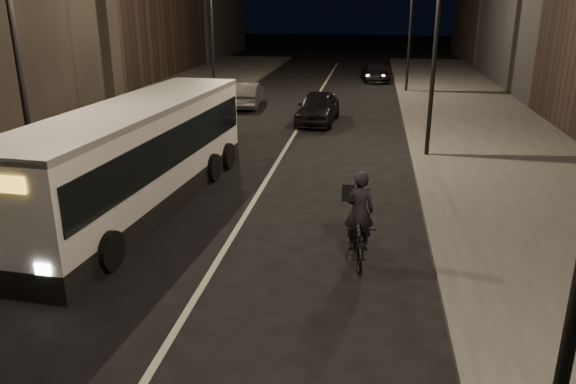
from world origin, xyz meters
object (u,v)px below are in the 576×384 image
(streetlight_right_mid, at_px, (430,13))
(city_bus, at_px, (138,153))
(car_far, at_px, (376,72))
(car_mid, at_px, (247,95))
(streetlight_right_far, at_px, (407,7))
(cyclist_on_bicycle, at_px, (358,232))
(car_near, at_px, (318,107))
(streetlight_left_near, at_px, (22,19))
(streetlight_left_far, at_px, (215,8))

(streetlight_right_mid, relative_size, city_bus, 0.71)
(car_far, bearing_deg, car_mid, -128.55)
(streetlight_right_mid, bearing_deg, streetlight_right_far, 90.00)
(cyclist_on_bicycle, bearing_deg, city_bus, 149.21)
(streetlight_right_far, relative_size, car_near, 1.81)
(streetlight_left_near, distance_m, streetlight_left_far, 18.00)
(streetlight_left_near, height_order, car_near, streetlight_left_near)
(city_bus, relative_size, car_far, 2.55)
(city_bus, bearing_deg, streetlight_right_far, 73.79)
(streetlight_right_mid, distance_m, city_bus, 11.44)
(streetlight_right_far, bearing_deg, streetlight_right_mid, -90.00)
(streetlight_right_far, xyz_separation_m, streetlight_left_near, (-10.66, -24.00, 0.00))
(streetlight_right_far, bearing_deg, streetlight_left_near, -113.96)
(streetlight_right_mid, xyz_separation_m, cyclist_on_bicycle, (-2.09, -9.44, -4.61))
(streetlight_right_far, relative_size, car_far, 1.82)
(streetlight_right_mid, bearing_deg, car_far, 94.61)
(streetlight_left_near, distance_m, city_bus, 4.49)
(streetlight_right_mid, height_order, streetlight_left_far, same)
(car_far, bearing_deg, city_bus, -110.73)
(streetlight_left_far, relative_size, cyclist_on_bicycle, 3.60)
(cyclist_on_bicycle, bearing_deg, streetlight_right_far, 77.77)
(car_mid, bearing_deg, streetlight_left_far, -15.51)
(city_bus, distance_m, cyclist_on_bicycle, 7.04)
(streetlight_left_near, bearing_deg, car_near, 66.25)
(streetlight_right_mid, bearing_deg, streetlight_left_near, -143.12)
(streetlight_left_near, xyz_separation_m, car_mid, (1.73, 17.66, -4.66))
(streetlight_left_far, bearing_deg, streetlight_right_far, 29.36)
(streetlight_right_mid, relative_size, streetlight_right_far, 1.00)
(car_near, height_order, car_mid, car_near)
(streetlight_left_near, relative_size, cyclist_on_bicycle, 3.60)
(city_bus, distance_m, car_far, 28.99)
(cyclist_on_bicycle, distance_m, car_far, 30.93)
(streetlight_left_near, distance_m, car_near, 15.91)
(streetlight_right_far, distance_m, car_far, 7.44)
(streetlight_left_near, distance_m, car_far, 31.17)
(cyclist_on_bicycle, height_order, car_mid, cyclist_on_bicycle)
(streetlight_right_far, relative_size, city_bus, 0.71)
(streetlight_left_far, xyz_separation_m, car_mid, (1.73, -0.34, -4.66))
(streetlight_left_far, bearing_deg, car_far, 52.14)
(streetlight_right_far, bearing_deg, car_far, 107.51)
(streetlight_right_mid, height_order, car_near, streetlight_right_mid)
(streetlight_left_near, height_order, cyclist_on_bicycle, streetlight_left_near)
(car_near, bearing_deg, cyclist_on_bicycle, -77.41)
(city_bus, xyz_separation_m, car_far, (6.77, 28.18, -1.00))
(streetlight_right_far, distance_m, cyclist_on_bicycle, 25.94)
(streetlight_right_far, height_order, car_near, streetlight_right_far)
(cyclist_on_bicycle, distance_m, car_mid, 20.29)
(car_far, bearing_deg, car_near, -107.43)
(streetlight_right_far, relative_size, cyclist_on_bicycle, 3.60)
(cyclist_on_bicycle, relative_size, car_mid, 0.53)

